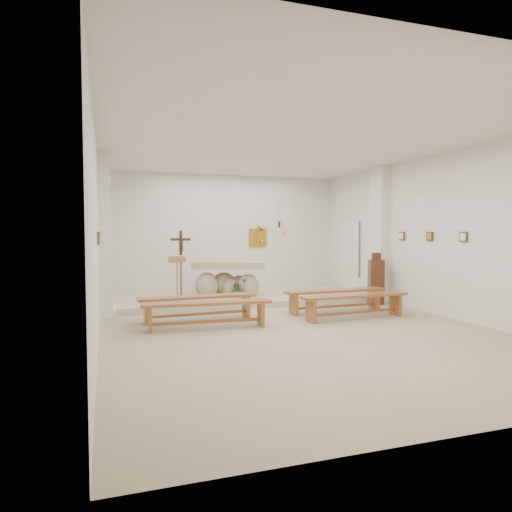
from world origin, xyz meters
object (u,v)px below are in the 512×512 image
object	(u,v)px
altar	(228,281)
crucifix_stand	(181,259)
donation_pedestal	(376,281)
lectern	(177,280)
bench_right_front	(336,295)
bench_left_front	(198,302)
bench_right_second	(355,300)
bench_left_second	(207,308)

from	to	relation	value
altar	crucifix_stand	distance (m)	1.38
donation_pedestal	crucifix_stand	bearing A→B (deg)	178.28
lectern	bench_right_front	bearing A→B (deg)	-13.32
lectern	bench_left_front	xyz separation A→B (m)	(0.22, -1.35, -0.33)
lectern	bench_right_second	distance (m)	4.04
donation_pedestal	bench_right_second	size ratio (longest dim) A/B	0.53
donation_pedestal	bench_left_second	bearing A→B (deg)	-142.62
altar	bench_right_second	xyz separation A→B (m)	(1.88, -3.26, -0.14)
bench_left_second	bench_right_second	bearing A→B (deg)	3.67
bench_left_front	bench_right_second	bearing A→B (deg)	-17.80
bench_left_second	bench_right_second	xyz separation A→B (m)	(3.16, 0.00, 0.00)
crucifix_stand	donation_pedestal	world-z (taller)	crucifix_stand
altar	donation_pedestal	xyz separation A→B (m)	(3.40, -1.69, 0.04)
lectern	bench_right_front	xyz separation A→B (m)	(3.38, -1.35, -0.33)
crucifix_stand	altar	bearing A→B (deg)	-6.18
bench_right_second	bench_left_front	bearing A→B (deg)	161.03
donation_pedestal	bench_right_second	xyz separation A→B (m)	(-1.52, -1.56, -0.18)
crucifix_stand	bench_right_front	world-z (taller)	crucifix_stand
altar	bench_left_second	world-z (taller)	altar
bench_right_front	bench_right_second	bearing A→B (deg)	-92.35
crucifix_stand	donation_pedestal	distance (m)	4.98
donation_pedestal	bench_right_front	xyz separation A→B (m)	(-1.52, -0.72, -0.18)
bench_right_front	bench_left_second	distance (m)	3.27
bench_left_second	bench_right_second	world-z (taller)	same
lectern	bench_right_front	size ratio (longest dim) A/B	0.47
altar	crucifix_stand	xyz separation A→B (m)	(-1.23, 0.05, 0.61)
altar	crucifix_stand	bearing A→B (deg)	-161.74
altar	bench_left_front	bearing A→B (deg)	-97.29
lectern	crucifix_stand	world-z (taller)	crucifix_stand
bench_left_front	altar	bearing A→B (deg)	59.31
altar	crucifix_stand	world-z (taller)	crucifix_stand
crucifix_stand	bench_right_second	world-z (taller)	crucifix_stand
lectern	bench_left_front	distance (m)	1.41
donation_pedestal	bench_left_second	world-z (taller)	donation_pedestal
crucifix_stand	bench_left_front	bearing A→B (deg)	-94.85
donation_pedestal	bench_right_front	bearing A→B (deg)	-135.89
bench_left_front	bench_right_second	world-z (taller)	same
lectern	donation_pedestal	bearing A→B (deg)	1.10
bench_left_front	bench_left_second	distance (m)	0.85
lectern	crucifix_stand	size ratio (longest dim) A/B	0.67
bench_left_front	bench_right_front	xyz separation A→B (m)	(3.16, 0.00, 0.00)
crucifix_stand	bench_left_front	xyz separation A→B (m)	(-0.04, -2.46, -0.75)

